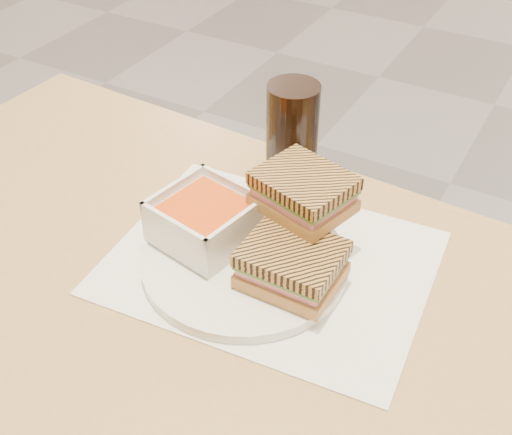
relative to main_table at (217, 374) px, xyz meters
The scene contains 7 objects.
main_table is the anchor object (origin of this frame).
tray_liner 0.16m from the main_table, 80.63° to the left, with size 0.42×0.34×0.00m.
plate 0.15m from the main_table, 94.50° to the left, with size 0.26×0.26×0.01m.
soup_bowl 0.20m from the main_table, 125.86° to the left, with size 0.13×0.13×0.06m.
panini_lower 0.19m from the main_table, 51.74° to the left, with size 0.11×0.09×0.05m.
panini_upper 0.26m from the main_table, 75.88° to the left, with size 0.13×0.12×0.05m.
cola_glass 0.34m from the main_table, 98.17° to the left, with size 0.07×0.07×0.16m.
Camera 1 is at (0.31, -2.54, 1.32)m, focal length 46.35 mm.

